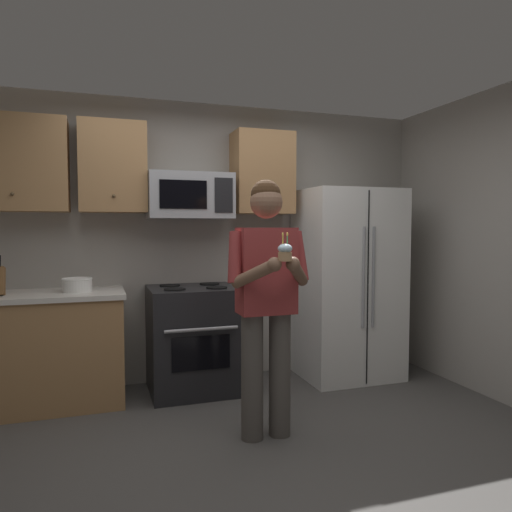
{
  "coord_description": "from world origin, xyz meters",
  "views": [
    {
      "loc": [
        -0.93,
        -2.74,
        1.44
      ],
      "look_at": [
        0.07,
        0.28,
        1.25
      ],
      "focal_mm": 33.45,
      "sensor_mm": 36.0,
      "label": 1
    }
  ],
  "objects_px": {
    "refrigerator": "(348,284)",
    "person": "(267,294)",
    "microwave": "(190,196)",
    "bowl_large_white": "(77,284)",
    "cupcake": "(285,252)",
    "oven_range": "(193,339)"
  },
  "relations": [
    {
      "from": "oven_range",
      "to": "refrigerator",
      "type": "distance_m",
      "value": 1.56
    },
    {
      "from": "refrigerator",
      "to": "cupcake",
      "type": "relative_size",
      "value": 10.35
    },
    {
      "from": "microwave",
      "to": "cupcake",
      "type": "height_order",
      "value": "microwave"
    },
    {
      "from": "person",
      "to": "microwave",
      "type": "bearing_deg",
      "value": 103.7
    },
    {
      "from": "microwave",
      "to": "cupcake",
      "type": "relative_size",
      "value": 4.26
    },
    {
      "from": "oven_range",
      "to": "person",
      "type": "bearing_deg",
      "value": -74.87
    },
    {
      "from": "refrigerator",
      "to": "microwave",
      "type": "bearing_deg",
      "value": 173.97
    },
    {
      "from": "oven_range",
      "to": "microwave",
      "type": "bearing_deg",
      "value": 89.98
    },
    {
      "from": "bowl_large_white",
      "to": "person",
      "type": "distance_m",
      "value": 1.66
    },
    {
      "from": "cupcake",
      "to": "person",
      "type": "bearing_deg",
      "value": 90.0
    },
    {
      "from": "bowl_large_white",
      "to": "cupcake",
      "type": "bearing_deg",
      "value": -48.99
    },
    {
      "from": "refrigerator",
      "to": "person",
      "type": "height_order",
      "value": "refrigerator"
    },
    {
      "from": "bowl_large_white",
      "to": "refrigerator",
      "type": "bearing_deg",
      "value": -1.12
    },
    {
      "from": "oven_range",
      "to": "bowl_large_white",
      "type": "bearing_deg",
      "value": 179.47
    },
    {
      "from": "bowl_large_white",
      "to": "cupcake",
      "type": "relative_size",
      "value": 1.38
    },
    {
      "from": "bowl_large_white",
      "to": "oven_range",
      "type": "bearing_deg",
      "value": -0.53
    },
    {
      "from": "refrigerator",
      "to": "bowl_large_white",
      "type": "relative_size",
      "value": 7.5
    },
    {
      "from": "oven_range",
      "to": "microwave",
      "type": "height_order",
      "value": "microwave"
    },
    {
      "from": "oven_range",
      "to": "refrigerator",
      "type": "bearing_deg",
      "value": -1.5
    },
    {
      "from": "oven_range",
      "to": "person",
      "type": "distance_m",
      "value": 1.25
    },
    {
      "from": "oven_range",
      "to": "person",
      "type": "height_order",
      "value": "person"
    },
    {
      "from": "refrigerator",
      "to": "bowl_large_white",
      "type": "bearing_deg",
      "value": 178.88
    }
  ]
}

